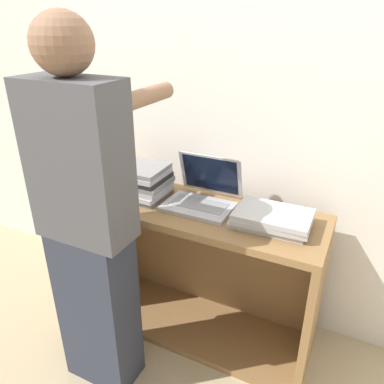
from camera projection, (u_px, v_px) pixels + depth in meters
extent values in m
plane|color=tan|center=(179.00, 355.00, 2.02)|extent=(12.00, 12.00, 0.00)
cube|color=silver|center=(226.00, 112.00, 1.97)|extent=(8.00, 0.05, 2.40)
cube|color=olive|center=(198.00, 212.00, 1.88)|extent=(1.27, 0.46, 0.04)
cube|color=olive|center=(197.00, 324.00, 2.20)|extent=(1.27, 0.46, 0.04)
cube|color=olive|center=(106.00, 244.00, 2.29)|extent=(0.04, 0.46, 0.71)
cube|color=olive|center=(314.00, 307.00, 1.79)|extent=(0.04, 0.46, 0.71)
cube|color=olive|center=(213.00, 252.00, 2.21)|extent=(1.20, 0.04, 0.71)
cube|color=#B7B7BC|center=(198.00, 207.00, 1.87)|extent=(0.34, 0.23, 0.02)
cube|color=gray|center=(199.00, 204.00, 1.87)|extent=(0.28, 0.13, 0.00)
cube|color=#B7B7BC|center=(211.00, 174.00, 1.94)|extent=(0.34, 0.07, 0.22)
cube|color=black|center=(210.00, 174.00, 1.93)|extent=(0.30, 0.06, 0.20)
cube|color=slate|center=(136.00, 192.00, 2.02)|extent=(0.34, 0.23, 0.02)
cube|color=#B7B7BC|center=(136.00, 189.00, 2.00)|extent=(0.35, 0.24, 0.02)
cube|color=#B7B7BC|center=(136.00, 184.00, 1.99)|extent=(0.34, 0.24, 0.02)
cube|color=gray|center=(137.00, 180.00, 1.98)|extent=(0.35, 0.24, 0.02)
cube|color=#232326|center=(135.00, 175.00, 1.98)|extent=(0.34, 0.23, 0.02)
cube|color=#B7B7BC|center=(134.00, 171.00, 1.97)|extent=(0.34, 0.23, 0.02)
cube|color=gray|center=(133.00, 167.00, 1.96)|extent=(0.35, 0.24, 0.02)
cube|color=#B7B7BC|center=(269.00, 222.00, 1.72)|extent=(0.35, 0.25, 0.02)
cube|color=#B7B7BC|center=(273.00, 219.00, 1.70)|extent=(0.35, 0.24, 0.02)
cube|color=#B7B7BC|center=(273.00, 214.00, 1.69)|extent=(0.34, 0.23, 0.02)
cube|color=#2D3342|center=(99.00, 308.00, 1.76)|extent=(0.34, 0.20, 0.82)
cube|color=#4C4C51|center=(79.00, 163.00, 1.45)|extent=(0.40, 0.20, 0.65)
sphere|color=#8C664C|center=(62.00, 44.00, 1.27)|extent=(0.22, 0.22, 0.22)
cylinder|color=#8C664C|center=(85.00, 90.00, 1.63)|extent=(0.07, 0.32, 0.07)
cylinder|color=#8C664C|center=(147.00, 96.00, 1.50)|extent=(0.07, 0.32, 0.07)
cube|color=red|center=(128.00, 168.00, 1.90)|extent=(0.06, 0.02, 0.01)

